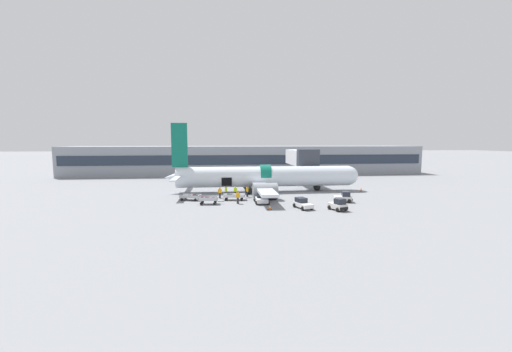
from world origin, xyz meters
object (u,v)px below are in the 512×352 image
Objects in this scene: baggage_tug_rear at (338,205)px; ground_crew_driver at (247,191)px; baggage_cart_loading at (234,197)px; baggage_cart_empty at (209,200)px; baggage_tug_lead at (261,199)px; ground_crew_loader_a at (226,191)px; baggage_tug_mid at (344,198)px; airplane at (262,177)px; baggage_tug_spare at (303,204)px; ground_crew_supervisor at (235,191)px; ground_crew_helper at (220,192)px; ground_crew_loader_b at (238,197)px; baggage_cart_queued at (191,197)px.

ground_crew_driver is (-10.62, 11.06, 0.26)m from baggage_tug_rear.
baggage_cart_empty reaches higher than baggage_cart_loading.
baggage_tug_lead is at bearing -36.80° from baggage_cart_loading.
ground_crew_driver is at bearing -5.95° from ground_crew_loader_a.
baggage_tug_mid reaches higher than baggage_cart_loading.
baggage_tug_spare is at bearing -76.01° from airplane.
baggage_tug_rear is 1.61× the size of ground_crew_supervisor.
ground_crew_driver is at bearing 106.32° from baggage_tug_lead.
baggage_tug_mid is 1.62× the size of ground_crew_loader_a.
baggage_tug_mid is 7.78m from baggage_tug_spare.
ground_crew_supervisor reaches higher than baggage_tug_lead.
ground_crew_helper reaches higher than ground_crew_supervisor.
baggage_tug_rear is 1.50× the size of ground_crew_loader_b.
baggage_tug_spare is 16.63m from baggage_cart_queued.
airplane reaches higher than ground_crew_driver.
ground_crew_helper is (-7.22, -5.67, -1.61)m from airplane.
baggage_tug_rear is at bearing -64.12° from airplane.
baggage_tug_spare is 12.86m from baggage_cart_empty.
baggage_tug_mid is 22.19m from baggage_cart_queued.
ground_crew_supervisor is (-3.43, 5.65, 0.25)m from baggage_tug_lead.
baggage_tug_lead is 1.87× the size of ground_crew_loader_a.
baggage_cart_loading is 2.44× the size of ground_crew_helper.
baggage_tug_lead is at bearing -97.73° from airplane.
baggage_cart_loading is 3.41m from ground_crew_driver.
ground_crew_loader_a is (-6.28, -4.39, -1.64)m from airplane.
baggage_tug_rear reaches higher than baggage_tug_mid.
ground_crew_loader_b is 1.07× the size of ground_crew_supervisor.
ground_crew_driver is at bearing 12.33° from ground_crew_helper.
ground_crew_driver is 1.04× the size of ground_crew_supervisor.
baggage_tug_spare is at bearing -26.05° from baggage_cart_queued.
ground_crew_loader_b is at bearing 179.97° from baggage_tug_lead.
baggage_tug_rear is 0.76× the size of baggage_cart_empty.
airplane is at bearing 43.09° from ground_crew_supervisor.
baggage_cart_queued is 7.54m from ground_crew_loader_b.
ground_crew_supervisor is (0.33, 2.83, 0.41)m from baggage_cart_loading.
airplane is at bearing 134.70° from baggage_tug_mid.
airplane is 13.47m from baggage_cart_empty.
ground_crew_helper reaches higher than baggage_tug_lead.
baggage_tug_rear is (9.04, -5.66, 0.02)m from baggage_tug_lead.
ground_crew_helper is at bearing -154.06° from ground_crew_supervisor.
baggage_cart_loading is 2.35× the size of ground_crew_loader_b.
ground_crew_supervisor reaches higher than baggage_cart_queued.
baggage_tug_lead is at bearing -49.54° from ground_crew_loader_a.
baggage_cart_queued is at bearing -160.97° from ground_crew_supervisor.
baggage_tug_spare is (3.51, -14.08, -1.93)m from airplane.
ground_crew_loader_a reaches higher than baggage_tug_lead.
baggage_cart_queued is at bearing 161.52° from baggage_tug_lead.
baggage_tug_mid is 15.15m from ground_crew_loader_b.
ground_crew_supervisor is at bearing -3.89° from ground_crew_loader_a.
ground_crew_supervisor reaches higher than baggage_tug_rear.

